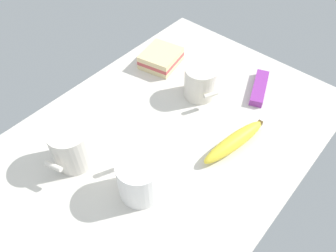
{
  "coord_description": "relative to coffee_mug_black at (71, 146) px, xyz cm",
  "views": [
    {
      "loc": [
        -40.59,
        -35.09,
        66.68
      ],
      "look_at": [
        0.0,
        0.0,
        5.0
      ],
      "focal_mm": 35.31,
      "sensor_mm": 36.0,
      "label": 1
    }
  ],
  "objects": [
    {
      "name": "tabletop",
      "position": [
        20.44,
        -11.24,
        -6.31
      ],
      "size": [
        90.0,
        64.0,
        2.0
      ],
      "primitive_type": "cube",
      "color": "beige",
      "rests_on": "ground"
    },
    {
      "name": "coffee_mug_black",
      "position": [
        0.0,
        0.0,
        0.0
      ],
      "size": [
        11.87,
        9.29,
        10.34
      ],
      "color": "silver",
      "rests_on": "tabletop"
    },
    {
      "name": "coffee_mug_milky",
      "position": [
        37.27,
        -8.39,
        -0.67
      ],
      "size": [
        9.03,
        11.22,
        9.01
      ],
      "color": "silver",
      "rests_on": "tabletop"
    },
    {
      "name": "coffee_mug_spare",
      "position": [
        4.17,
        -17.38,
        -0.23
      ],
      "size": [
        9.64,
        12.08,
        9.9
      ],
      "color": "white",
      "rests_on": "tabletop"
    },
    {
      "name": "sandwich_main",
      "position": [
        40.36,
        8.84,
        -3.11
      ],
      "size": [
        13.02,
        12.15,
        4.4
      ],
      "color": "beige",
      "rests_on": "tabletop"
    },
    {
      "name": "banana",
      "position": [
        27.87,
        -26.03,
        -3.4
      ],
      "size": [
        20.08,
        7.2,
        3.81
      ],
      "color": "yellow",
      "rests_on": "tabletop"
    },
    {
      "name": "snack_bar",
      "position": [
        49.68,
        -20.35,
        -4.31
      ],
      "size": [
        14.17,
        8.47,
        2.0
      ],
      "primitive_type": "cube",
      "rotation": [
        0.0,
        0.0,
        0.39
      ],
      "color": "purple",
      "rests_on": "tabletop"
    }
  ]
}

